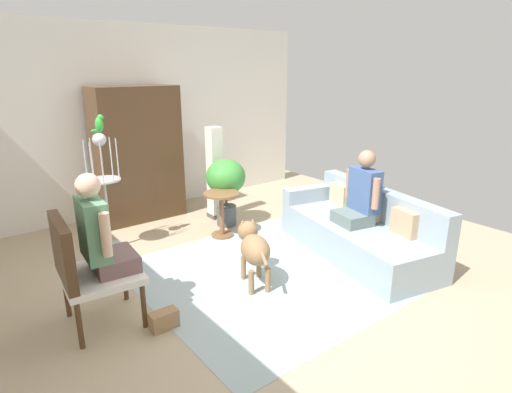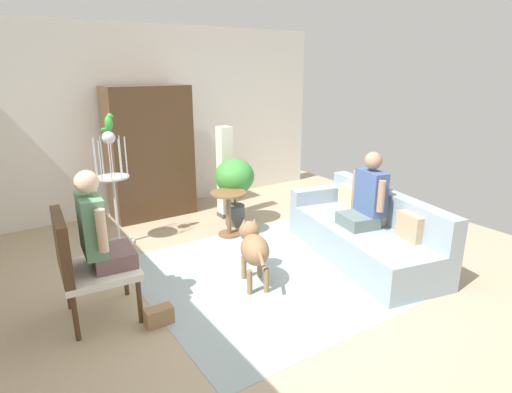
{
  "view_description": "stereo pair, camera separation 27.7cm",
  "coord_description": "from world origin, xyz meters",
  "px_view_note": "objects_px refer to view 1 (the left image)",
  "views": [
    {
      "loc": [
        -2.44,
        -3.15,
        2.14
      ],
      "look_at": [
        -0.05,
        -0.06,
        0.93
      ],
      "focal_mm": 29.57,
      "sensor_mm": 36.0,
      "label": 1
    },
    {
      "loc": [
        -2.21,
        -3.31,
        2.14
      ],
      "look_at": [
        -0.05,
        -0.06,
        0.93
      ],
      "focal_mm": 29.57,
      "sensor_mm": 36.0,
      "label": 2
    }
  ],
  "objects_px": {
    "couch": "(359,231)",
    "dog": "(254,247)",
    "potted_plant": "(226,182)",
    "handbag": "(164,320)",
    "parrot": "(99,124)",
    "round_end_table": "(222,209)",
    "person_on_armchair": "(99,234)",
    "column_lamp": "(215,174)",
    "armchair": "(83,265)",
    "person_on_couch": "(361,195)",
    "armoire_cabinet": "(138,154)",
    "bird_cage_stand": "(105,193)"
  },
  "relations": [
    {
      "from": "couch",
      "to": "dog",
      "type": "relative_size",
      "value": 2.9
    },
    {
      "from": "potted_plant",
      "to": "handbag",
      "type": "bearing_deg",
      "value": -136.3
    },
    {
      "from": "dog",
      "to": "parrot",
      "type": "relative_size",
      "value": 3.77
    },
    {
      "from": "round_end_table",
      "to": "couch",
      "type": "bearing_deg",
      "value": -54.74
    },
    {
      "from": "dog",
      "to": "potted_plant",
      "type": "height_order",
      "value": "potted_plant"
    },
    {
      "from": "person_on_armchair",
      "to": "dog",
      "type": "xyz_separation_m",
      "value": [
        1.42,
        -0.24,
        -0.42
      ]
    },
    {
      "from": "parrot",
      "to": "column_lamp",
      "type": "relative_size",
      "value": 0.15
    },
    {
      "from": "couch",
      "to": "armchair",
      "type": "xyz_separation_m",
      "value": [
        -3.01,
        0.42,
        0.3
      ]
    },
    {
      "from": "person_on_couch",
      "to": "dog",
      "type": "bearing_deg",
      "value": 171.81
    },
    {
      "from": "person_on_armchair",
      "to": "round_end_table",
      "type": "relative_size",
      "value": 1.46
    },
    {
      "from": "armchair",
      "to": "parrot",
      "type": "distance_m",
      "value": 1.91
    },
    {
      "from": "couch",
      "to": "person_on_armchair",
      "type": "relative_size",
      "value": 2.54
    },
    {
      "from": "couch",
      "to": "round_end_table",
      "type": "height_order",
      "value": "couch"
    },
    {
      "from": "armchair",
      "to": "person_on_couch",
      "type": "bearing_deg",
      "value": -8.59
    },
    {
      "from": "couch",
      "to": "armoire_cabinet",
      "type": "bearing_deg",
      "value": 118.91
    },
    {
      "from": "round_end_table",
      "to": "potted_plant",
      "type": "bearing_deg",
      "value": 47.83
    },
    {
      "from": "round_end_table",
      "to": "handbag",
      "type": "distance_m",
      "value": 2.09
    },
    {
      "from": "couch",
      "to": "bird_cage_stand",
      "type": "distance_m",
      "value": 3.03
    },
    {
      "from": "armoire_cabinet",
      "to": "couch",
      "type": "bearing_deg",
      "value": -61.09
    },
    {
      "from": "person_on_armchair",
      "to": "bird_cage_stand",
      "type": "bearing_deg",
      "value": 69.95
    },
    {
      "from": "person_on_couch",
      "to": "bird_cage_stand",
      "type": "xyz_separation_m",
      "value": [
        -2.26,
        1.95,
        -0.02
      ]
    },
    {
      "from": "bird_cage_stand",
      "to": "potted_plant",
      "type": "distance_m",
      "value": 1.59
    },
    {
      "from": "column_lamp",
      "to": "person_on_couch",
      "type": "bearing_deg",
      "value": -73.42
    },
    {
      "from": "dog",
      "to": "parrot",
      "type": "height_order",
      "value": "parrot"
    },
    {
      "from": "round_end_table",
      "to": "armoire_cabinet",
      "type": "distance_m",
      "value": 1.55
    },
    {
      "from": "person_on_armchair",
      "to": "dog",
      "type": "bearing_deg",
      "value": -9.42
    },
    {
      "from": "potted_plant",
      "to": "round_end_table",
      "type": "bearing_deg",
      "value": -132.17
    },
    {
      "from": "bird_cage_stand",
      "to": "round_end_table",
      "type": "bearing_deg",
      "value": -21.27
    },
    {
      "from": "couch",
      "to": "handbag",
      "type": "xyz_separation_m",
      "value": [
        -2.52,
        0.01,
        -0.2
      ]
    },
    {
      "from": "round_end_table",
      "to": "potted_plant",
      "type": "distance_m",
      "value": 0.48
    },
    {
      "from": "couch",
      "to": "potted_plant",
      "type": "height_order",
      "value": "potted_plant"
    },
    {
      "from": "round_end_table",
      "to": "armoire_cabinet",
      "type": "relative_size",
      "value": 0.31
    },
    {
      "from": "potted_plant",
      "to": "column_lamp",
      "type": "height_order",
      "value": "column_lamp"
    },
    {
      "from": "couch",
      "to": "armoire_cabinet",
      "type": "distance_m",
      "value": 3.23
    },
    {
      "from": "armoire_cabinet",
      "to": "round_end_table",
      "type": "bearing_deg",
      "value": -68.72
    },
    {
      "from": "armchair",
      "to": "couch",
      "type": "bearing_deg",
      "value": -8.02
    },
    {
      "from": "round_end_table",
      "to": "dog",
      "type": "relative_size",
      "value": 0.78
    },
    {
      "from": "person_on_couch",
      "to": "armoire_cabinet",
      "type": "relative_size",
      "value": 0.45
    },
    {
      "from": "bird_cage_stand",
      "to": "handbag",
      "type": "xyz_separation_m",
      "value": [
        -0.22,
        -1.92,
        -0.63
      ]
    },
    {
      "from": "bird_cage_stand",
      "to": "column_lamp",
      "type": "bearing_deg",
      "value": 5.94
    },
    {
      "from": "potted_plant",
      "to": "handbag",
      "type": "distance_m",
      "value": 2.54
    },
    {
      "from": "potted_plant",
      "to": "column_lamp",
      "type": "bearing_deg",
      "value": 81.12
    },
    {
      "from": "couch",
      "to": "bird_cage_stand",
      "type": "xyz_separation_m",
      "value": [
        -2.3,
        1.92,
        0.43
      ]
    },
    {
      "from": "armchair",
      "to": "person_on_couch",
      "type": "height_order",
      "value": "person_on_couch"
    },
    {
      "from": "person_on_couch",
      "to": "bird_cage_stand",
      "type": "height_order",
      "value": "bird_cage_stand"
    },
    {
      "from": "person_on_couch",
      "to": "parrot",
      "type": "height_order",
      "value": "parrot"
    },
    {
      "from": "armoire_cabinet",
      "to": "parrot",
      "type": "bearing_deg",
      "value": -131.83
    },
    {
      "from": "column_lamp",
      "to": "armchair",
      "type": "bearing_deg",
      "value": -144.49
    },
    {
      "from": "bird_cage_stand",
      "to": "potted_plant",
      "type": "bearing_deg",
      "value": -7.3
    },
    {
      "from": "armchair",
      "to": "potted_plant",
      "type": "relative_size",
      "value": 1.06
    }
  ]
}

